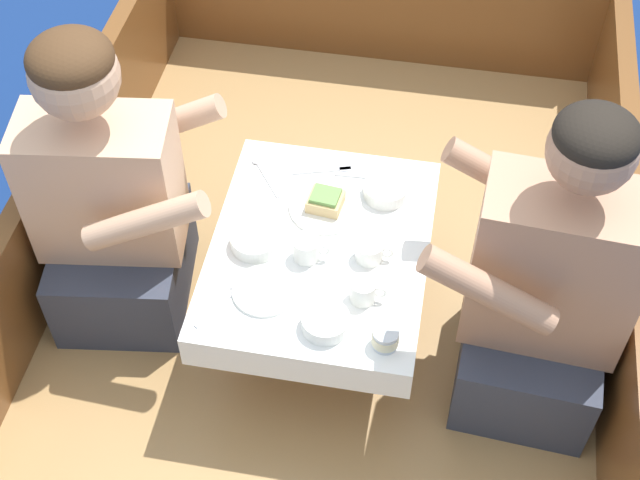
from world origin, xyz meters
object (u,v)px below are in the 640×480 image
Objects in this scene: person_starboard at (544,292)px; coffee_cup_center at (364,290)px; person_port at (111,205)px; coffee_cup_starboard at (307,248)px; tin_can at (385,338)px; coffee_cup_port at (370,251)px; sandwich at (325,200)px.

person_starboard reaches higher than coffee_cup_center.
coffee_cup_starboard is at bearing -14.94° from person_port.
coffee_cup_port is at bearing 105.97° from tin_can.
coffee_cup_center is (-0.45, -0.08, 0.01)m from person_starboard.
coffee_cup_port is at bearing -46.64° from sandwich.
person_port is at bearing 158.87° from tin_can.
tin_can is (0.08, -0.27, -0.00)m from coffee_cup_port.
coffee_cup_starboard reaches higher than coffee_cup_port.
coffee_cup_starboard is (-0.16, -0.03, 0.01)m from coffee_cup_port.
coffee_cup_port is (-0.45, 0.05, 0.01)m from person_starboard.
coffee_cup_center is at bearing -21.68° from person_port.
sandwich is at bearing 84.27° from coffee_cup_starboard.
tin_can is at bearing -62.21° from sandwich.
sandwich is 0.47m from tin_can.
person_port is 0.96× the size of person_starboard.
person_port is 9.36× the size of coffee_cup_port.
coffee_cup_center is (0.15, -0.29, 0.00)m from sandwich.
tin_can is (-0.38, -0.21, 0.01)m from person_starboard.
person_port is 0.59m from sandwich.
sandwich is at bearing 117.79° from tin_can.
person_starboard is at bearing 10.57° from coffee_cup_center.
person_starboard reaches higher than person_port.
coffee_cup_starboard reaches higher than tin_can.
tin_can is at bearing -74.03° from coffee_cup_port.
tin_can is at bearing -28.93° from person_port.
coffee_cup_center reaches higher than coffee_cup_port.
coffee_cup_center is 1.41× the size of tin_can.
coffee_cup_center is at bearing 119.19° from tin_can.
coffee_cup_starboard is at bearing 134.91° from tin_can.
coffee_cup_starboard reaches higher than sandwich.
tin_can is (0.07, -0.13, -0.01)m from coffee_cup_center.
coffee_cup_starboard is 0.20m from coffee_cup_center.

